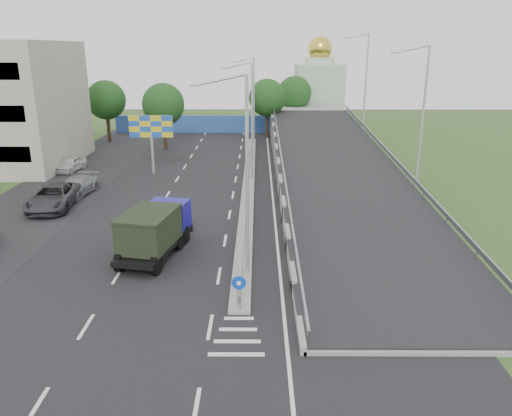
{
  "coord_description": "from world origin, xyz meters",
  "views": [
    {
      "loc": [
        0.84,
        -17.64,
        11.36
      ],
      "look_at": [
        0.71,
        10.8,
        2.2
      ],
      "focal_mm": 35.0,
      "sensor_mm": 36.0,
      "label": 1
    }
  ],
  "objects_px": {
    "dump_truck": "(155,229)",
    "parked_car_e": "(71,164)",
    "sign_bollard": "(239,293)",
    "billboard": "(151,130)",
    "parked_car_c": "(54,197)",
    "church": "(319,89)",
    "parked_car_d": "(76,187)",
    "lamp_post_near": "(243,168)",
    "lamp_post_far": "(252,94)",
    "lamp_post_mid": "(250,115)"
  },
  "relations": [
    {
      "from": "sign_bollard",
      "to": "lamp_post_near",
      "type": "distance_m",
      "value": 6.12
    },
    {
      "from": "lamp_post_near",
      "to": "billboard",
      "type": "bearing_deg",
      "value": 112.49
    },
    {
      "from": "lamp_post_far",
      "to": "church",
      "type": "relative_size",
      "value": 0.73
    },
    {
      "from": "billboard",
      "to": "dump_truck",
      "type": "distance_m",
      "value": 19.74
    },
    {
      "from": "lamp_post_mid",
      "to": "parked_car_d",
      "type": "xyz_separation_m",
      "value": [
        -13.89,
        -5.07,
        -5.08
      ]
    },
    {
      "from": "parked_car_d",
      "to": "parked_car_e",
      "type": "height_order",
      "value": "parked_car_d"
    },
    {
      "from": "sign_bollard",
      "to": "church",
      "type": "distance_m",
      "value": 58.84
    },
    {
      "from": "parked_car_c",
      "to": "church",
      "type": "bearing_deg",
      "value": 55.66
    },
    {
      "from": "parked_car_e",
      "to": "parked_car_c",
      "type": "bearing_deg",
      "value": -67.74
    },
    {
      "from": "lamp_post_far",
      "to": "dump_truck",
      "type": "bearing_deg",
      "value": -97.82
    },
    {
      "from": "dump_truck",
      "to": "parked_car_e",
      "type": "bearing_deg",
      "value": 132.16
    },
    {
      "from": "lamp_post_mid",
      "to": "parked_car_d",
      "type": "relative_size",
      "value": 2.0
    },
    {
      "from": "billboard",
      "to": "dump_truck",
      "type": "height_order",
      "value": "billboard"
    },
    {
      "from": "lamp_post_near",
      "to": "parked_car_e",
      "type": "xyz_separation_m",
      "value": [
        -17.33,
        23.23,
        -5.12
      ]
    },
    {
      "from": "parked_car_c",
      "to": "lamp_post_near",
      "type": "bearing_deg",
      "value": -43.34
    },
    {
      "from": "parked_car_c",
      "to": "parked_car_e",
      "type": "relative_size",
      "value": 1.52
    },
    {
      "from": "lamp_post_near",
      "to": "dump_truck",
      "type": "relative_size",
      "value": 1.5
    },
    {
      "from": "lamp_post_mid",
      "to": "parked_car_c",
      "type": "distance_m",
      "value": 17.4
    },
    {
      "from": "sign_bollard",
      "to": "dump_truck",
      "type": "xyz_separation_m",
      "value": [
        -4.99,
        6.68,
        0.53
      ]
    },
    {
      "from": "lamp_post_near",
      "to": "billboard",
      "type": "distance_m",
      "value": 23.87
    },
    {
      "from": "billboard",
      "to": "sign_bollard",
      "type": "bearing_deg",
      "value": -70.79
    },
    {
      "from": "sign_bollard",
      "to": "parked_car_e",
      "type": "bearing_deg",
      "value": 122.48
    },
    {
      "from": "parked_car_d",
      "to": "dump_truck",
      "type": "bearing_deg",
      "value": -47.25
    },
    {
      "from": "billboard",
      "to": "parked_car_e",
      "type": "distance_m",
      "value": 9.02
    },
    {
      "from": "parked_car_c",
      "to": "billboard",
      "type": "bearing_deg",
      "value": 58.54
    },
    {
      "from": "billboard",
      "to": "parked_car_e",
      "type": "relative_size",
      "value": 1.35
    },
    {
      "from": "dump_truck",
      "to": "parked_car_c",
      "type": "height_order",
      "value": "dump_truck"
    },
    {
      "from": "lamp_post_far",
      "to": "parked_car_d",
      "type": "xyz_separation_m",
      "value": [
        -13.89,
        -25.07,
        -5.08
      ]
    },
    {
      "from": "lamp_post_near",
      "to": "billboard",
      "type": "height_order",
      "value": "lamp_post_near"
    },
    {
      "from": "sign_bollard",
      "to": "parked_car_c",
      "type": "height_order",
      "value": "sign_bollard"
    },
    {
      "from": "parked_car_d",
      "to": "parked_car_c",
      "type": "bearing_deg",
      "value": -91.99
    },
    {
      "from": "sign_bollard",
      "to": "parked_car_e",
      "type": "xyz_separation_m",
      "value": [
        -17.22,
        27.05,
        -0.34
      ]
    },
    {
      "from": "sign_bollard",
      "to": "billboard",
      "type": "xyz_separation_m",
      "value": [
        -9.0,
        25.83,
        3.15
      ]
    },
    {
      "from": "church",
      "to": "parked_car_e",
      "type": "distance_m",
      "value": 41.35
    },
    {
      "from": "lamp_post_mid",
      "to": "parked_car_c",
      "type": "height_order",
      "value": "lamp_post_mid"
    },
    {
      "from": "sign_bollard",
      "to": "parked_car_c",
      "type": "distance_m",
      "value": 21.01
    },
    {
      "from": "sign_bollard",
      "to": "parked_car_d",
      "type": "distance_m",
      "value": 23.28
    },
    {
      "from": "parked_car_e",
      "to": "lamp_post_mid",
      "type": "bearing_deg",
      "value": -2.4
    },
    {
      "from": "church",
      "to": "parked_car_c",
      "type": "bearing_deg",
      "value": -119.8
    },
    {
      "from": "lamp_post_near",
      "to": "dump_truck",
      "type": "distance_m",
      "value": 7.23
    },
    {
      "from": "lamp_post_far",
      "to": "church",
      "type": "distance_m",
      "value": 17.15
    },
    {
      "from": "sign_bollard",
      "to": "lamp_post_far",
      "type": "distance_m",
      "value": 44.08
    },
    {
      "from": "sign_bollard",
      "to": "parked_car_d",
      "type": "height_order",
      "value": "sign_bollard"
    },
    {
      "from": "sign_bollard",
      "to": "parked_car_e",
      "type": "distance_m",
      "value": 32.07
    },
    {
      "from": "sign_bollard",
      "to": "parked_car_c",
      "type": "xyz_separation_m",
      "value": [
        -14.29,
        15.4,
        -0.17
      ]
    },
    {
      "from": "lamp_post_near",
      "to": "lamp_post_far",
      "type": "relative_size",
      "value": 1.0
    },
    {
      "from": "billboard",
      "to": "dump_truck",
      "type": "xyz_separation_m",
      "value": [
        4.01,
        -19.15,
        -2.62
      ]
    },
    {
      "from": "parked_car_c",
      "to": "parked_car_d",
      "type": "height_order",
      "value": "parked_car_c"
    },
    {
      "from": "church",
      "to": "dump_truck",
      "type": "height_order",
      "value": "church"
    },
    {
      "from": "billboard",
      "to": "parked_car_c",
      "type": "relative_size",
      "value": 0.89
    }
  ]
}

